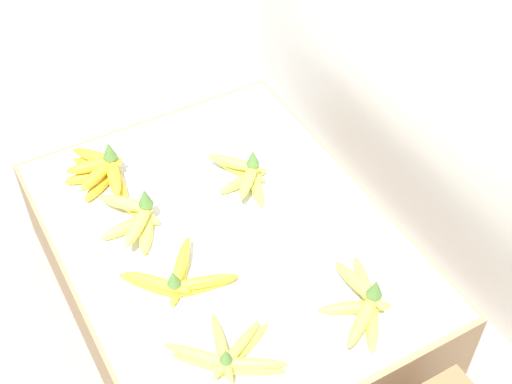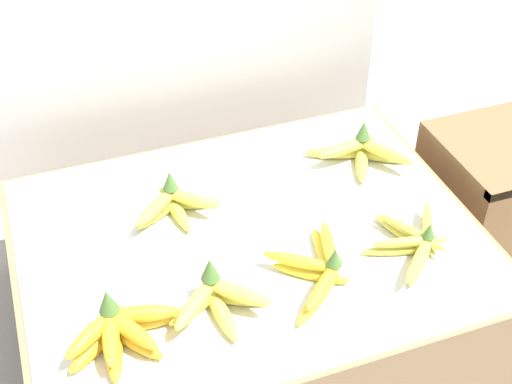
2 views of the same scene
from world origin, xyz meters
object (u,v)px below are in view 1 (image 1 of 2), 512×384
Objects in this scene: banana_bunch_front_midright at (179,279)px; banana_bunch_front_midleft at (136,217)px; banana_bunch_front_right at (228,356)px; banana_bunch_middle_midleft at (245,174)px; banana_bunch_middle_right at (364,302)px; banana_bunch_front_left at (102,171)px.

banana_bunch_front_midleft is at bearing -176.88° from banana_bunch_front_midright.
banana_bunch_front_midleft is 0.44m from banana_bunch_front_right.
banana_bunch_middle_right is at bearing 3.99° from banana_bunch_middle_midleft.
banana_bunch_front_midright is 1.15× the size of banana_bunch_middle_midleft.
banana_bunch_front_left reaches higher than banana_bunch_middle_midleft.
banana_bunch_front_midright is at bearing 3.67° from banana_bunch_front_left.
banana_bunch_front_left is 0.74m from banana_bunch_middle_right.
banana_bunch_front_midleft is 0.30m from banana_bunch_middle_midleft.
banana_bunch_front_left reaches higher than banana_bunch_middle_right.
banana_bunch_middle_midleft is at bearing 147.54° from banana_bunch_front_right.
banana_bunch_front_left is at bearing -177.00° from banana_bunch_front_right.
banana_bunch_front_right is 0.32m from banana_bunch_middle_right.
banana_bunch_front_midright is (0.22, 0.01, -0.00)m from banana_bunch_front_midleft.
banana_bunch_front_midright is 0.41m from banana_bunch_middle_right.
banana_bunch_middle_midleft reaches higher than banana_bunch_front_midright.
banana_bunch_front_left reaches higher than banana_bunch_front_midleft.
banana_bunch_front_right is (0.63, 0.03, -0.01)m from banana_bunch_front_left.
banana_bunch_front_midleft is at bearing 4.30° from banana_bunch_front_left.
banana_bunch_front_midright is 0.22m from banana_bunch_front_right.
banana_bunch_front_midleft is 1.00× the size of banana_bunch_middle_midleft.
banana_bunch_front_midright is at bearing -52.67° from banana_bunch_middle_midleft.
banana_bunch_front_midright is 1.04× the size of banana_bunch_middle_right.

